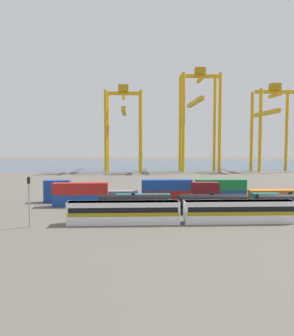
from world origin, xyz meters
TOP-DOWN VIEW (x-y plane):
  - ground_plane at (0.00, 40.00)m, footprint 420.00×420.00m
  - harbour_water at (0.00, 143.39)m, footprint 400.00×110.00m
  - passenger_train at (-5.80, -18.41)m, footprint 39.77×3.14m
  - freight_tank_row at (1.46, -10.29)m, footprint 44.80×2.78m
  - signal_mast at (-31.58, -20.43)m, footprint 0.36×0.60m
  - shipping_container_0 at (-25.92, -0.90)m, footprint 12.10×2.44m
  - shipping_container_1 at (-25.92, -0.90)m, footprint 12.10×2.44m
  - shipping_container_2 at (-12.00, -0.90)m, footprint 12.10×2.44m
  - shipping_container_3 at (1.91, -0.90)m, footprint 6.04×2.44m
  - shipping_container_4 at (1.91, -0.90)m, footprint 6.04×2.44m
  - shipping_container_5 at (15.83, -0.90)m, footprint 6.04×2.44m
  - shipping_container_11 at (-32.17, 4.81)m, footprint 6.04×2.44m
  - shipping_container_12 at (-32.17, 4.81)m, footprint 6.04×2.44m
  - shipping_container_13 at (-19.15, 4.81)m, footprint 12.10×2.44m
  - shipping_container_14 at (-6.12, 4.81)m, footprint 12.10×2.44m
  - shipping_container_15 at (-6.12, 4.81)m, footprint 12.10×2.44m
  - shipping_container_16 at (6.90, 4.81)m, footprint 12.10×2.44m
  - shipping_container_17 at (6.90, 4.81)m, footprint 12.10×2.44m
  - shipping_container_18 at (19.92, 4.81)m, footprint 12.10×2.44m
  - gantry_crane_west at (-18.38, 94.89)m, footprint 17.77×35.39m
  - gantry_crane_central at (18.16, 95.34)m, footprint 18.76×39.37m
  - gantry_crane_east at (54.71, 95.05)m, footprint 19.44×36.69m

SIDE VIEW (x-z plane):
  - ground_plane at x=0.00m, z-range 0.00..0.00m
  - harbour_water at x=0.00m, z-range 0.00..0.01m
  - shipping_container_0 at x=-25.92m, z-range 0.00..2.60m
  - shipping_container_2 at x=-12.00m, z-range 0.00..2.60m
  - shipping_container_3 at x=1.91m, z-range 0.00..2.60m
  - shipping_container_5 at x=15.83m, z-range 0.00..2.60m
  - shipping_container_11 at x=-32.17m, z-range 0.00..2.60m
  - shipping_container_13 at x=-19.15m, z-range 0.00..2.60m
  - shipping_container_14 at x=-6.12m, z-range 0.00..2.60m
  - shipping_container_16 at x=6.90m, z-range 0.00..2.60m
  - shipping_container_18 at x=19.92m, z-range 0.00..2.60m
  - freight_tank_row at x=1.46m, z-range -0.14..4.11m
  - passenger_train at x=-5.80m, z-range 0.19..4.09m
  - shipping_container_1 at x=-25.92m, z-range 2.60..5.20m
  - shipping_container_4 at x=1.91m, z-range 2.60..5.20m
  - shipping_container_12 at x=-32.17m, z-range 2.60..5.20m
  - shipping_container_15 at x=-6.12m, z-range 2.60..5.20m
  - shipping_container_17 at x=6.90m, z-range 2.60..5.20m
  - signal_mast at x=-31.58m, z-range 1.19..9.64m
  - gantry_crane_west at x=-18.38m, z-range 4.69..45.90m
  - gantry_crane_east at x=54.71m, z-range 4.52..46.84m
  - gantry_crane_central at x=18.16m, z-range 5.03..54.56m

